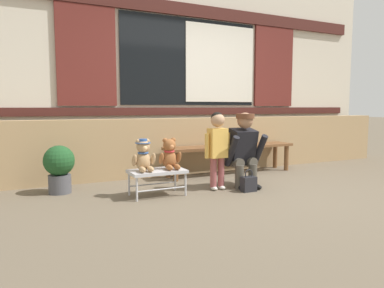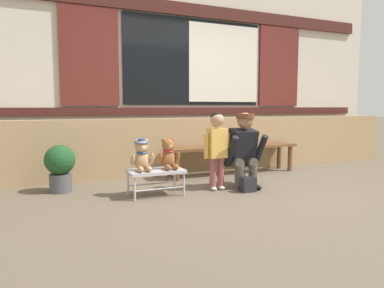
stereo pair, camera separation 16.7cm
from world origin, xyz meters
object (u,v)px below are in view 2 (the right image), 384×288
object	(u,v)px
adult_crouching	(244,150)
wooden_bench_long	(233,150)
potted_plant	(60,165)
teddy_bear_with_hat	(142,156)
teddy_bear_plain	(169,155)
handbag_on_ground	(248,184)
child_standing	(217,142)
small_display_bench	(156,173)

from	to	relation	value
adult_crouching	wooden_bench_long	bearing A→B (deg)	68.15
potted_plant	teddy_bear_with_hat	bearing A→B (deg)	-36.21
teddy_bear_with_hat	potted_plant	world-z (taller)	teddy_bear_with_hat
teddy_bear_plain	handbag_on_ground	size ratio (longest dim) A/B	1.34
adult_crouching	teddy_bear_with_hat	bearing A→B (deg)	177.52
child_standing	potted_plant	world-z (taller)	child_standing
teddy_bear_with_hat	adult_crouching	world-z (taller)	adult_crouching
small_display_bench	potted_plant	world-z (taller)	potted_plant
wooden_bench_long	small_display_bench	distance (m)	1.69
potted_plant	small_display_bench	bearing A→B (deg)	-31.67
adult_crouching	handbag_on_ground	bearing A→B (deg)	-108.27
wooden_bench_long	teddy_bear_with_hat	world-z (taller)	teddy_bear_with_hat
wooden_bench_long	handbag_on_ground	world-z (taller)	wooden_bench_long
teddy_bear_plain	potted_plant	world-z (taller)	teddy_bear_plain
wooden_bench_long	adult_crouching	size ratio (longest dim) A/B	2.21
small_display_bench	teddy_bear_plain	xyz separation A→B (m)	(0.16, 0.00, 0.20)
wooden_bench_long	teddy_bear_with_hat	size ratio (longest dim) A/B	5.78
teddy_bear_plain	child_standing	world-z (taller)	child_standing
wooden_bench_long	small_display_bench	bearing A→B (deg)	-151.86
small_display_bench	potted_plant	distance (m)	1.17
adult_crouching	potted_plant	xyz separation A→B (m)	(-2.14, 0.67, -0.16)
child_standing	adult_crouching	xyz separation A→B (m)	(0.37, -0.02, -0.11)
adult_crouching	handbag_on_ground	size ratio (longest dim) A/B	3.49
teddy_bear_with_hat	teddy_bear_plain	distance (m)	0.32
adult_crouching	potted_plant	size ratio (longest dim) A/B	1.67
child_standing	potted_plant	xyz separation A→B (m)	(-1.77, 0.65, -0.27)
teddy_bear_with_hat	handbag_on_ground	bearing A→B (deg)	-13.51
handbag_on_ground	potted_plant	xyz separation A→B (m)	(-2.06, 0.91, 0.23)
potted_plant	wooden_bench_long	bearing A→B (deg)	4.12
teddy_bear_plain	wooden_bench_long	bearing A→B (deg)	30.90
handbag_on_ground	child_standing	bearing A→B (deg)	138.91
wooden_bench_long	child_standing	xyz separation A→B (m)	(-0.71, -0.83, 0.22)
adult_crouching	handbag_on_ground	distance (m)	0.46
child_standing	adult_crouching	world-z (taller)	child_standing
handbag_on_ground	potted_plant	world-z (taller)	potted_plant
child_standing	handbag_on_ground	xyz separation A→B (m)	(0.29, -0.25, -0.50)
adult_crouching	handbag_on_ground	xyz separation A→B (m)	(-0.08, -0.24, -0.38)
small_display_bench	wooden_bench_long	bearing A→B (deg)	28.14
teddy_bear_plain	adult_crouching	xyz separation A→B (m)	(0.98, -0.06, 0.02)
handbag_on_ground	potted_plant	distance (m)	2.27
wooden_bench_long	child_standing	distance (m)	1.12
teddy_bear_plain	handbag_on_ground	bearing A→B (deg)	-17.96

